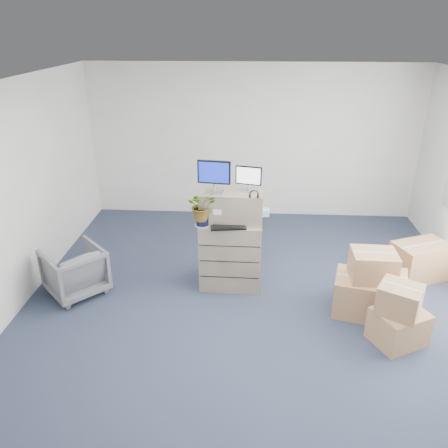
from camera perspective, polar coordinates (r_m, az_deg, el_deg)
The scene contains 16 objects.
ground at distance 5.55m, azimuth 3.49°, elevation -12.99°, with size 7.00×7.00×0.00m, color #273247.
wall_back at distance 8.15m, azimuth 3.86°, elevation 10.56°, with size 6.00×0.02×2.80m, color silver.
filing_cabinet_lower at distance 6.06m, azimuth 0.87°, elevation -3.91°, with size 0.83×0.51×0.97m, color #84745B.
filing_cabinet_upper at distance 5.80m, azimuth 0.95°, elevation 2.33°, with size 0.83×0.42×0.42m, color #84745B.
monitor_left at distance 5.63m, azimuth -1.31°, elevation 6.46°, with size 0.43×0.19×0.43m.
monitor_right at distance 5.68m, azimuth 3.22°, elevation 6.09°, with size 0.34×0.17×0.34m.
headphones at distance 5.54m, azimuth 3.93°, elevation 3.84°, with size 0.12×0.12×0.01m, color black.
keyboard at distance 5.68m, azimuth 0.55°, elevation -0.36°, with size 0.46×0.19×0.02m, color black.
mouse at distance 5.77m, azimuth 4.12°, elevation 0.01°, with size 0.09×0.05×0.03m, color silver.
water_bottle at distance 5.84m, azimuth 1.30°, elevation 1.39°, with size 0.06×0.06×0.22m, color gray.
phone_dock at distance 5.89m, azimuth 0.84°, elevation 0.95°, with size 0.06×0.05×0.13m.
external_drive at distance 5.97m, azimuth 3.84°, elevation 1.06°, with size 0.19×0.14×0.06m, color black.
tissue_box at distance 5.90m, azimuth 4.73°, elevation 1.53°, with size 0.24×0.12×0.09m, color #3B85CA.
potted_plant at distance 5.65m, azimuth -2.87°, elevation 1.93°, with size 0.45×0.48×0.41m.
office_chair at distance 6.28m, azimuth -18.95°, elevation -5.56°, with size 0.71×0.66×0.73m, color #5E5F63.
cardboard_boxes at distance 6.09m, azimuth 20.89°, elevation -7.47°, with size 1.87×2.17×0.88m.
Camera 1 is at (-0.07, -4.39, 3.40)m, focal length 35.00 mm.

